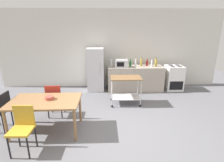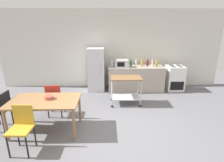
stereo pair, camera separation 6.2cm
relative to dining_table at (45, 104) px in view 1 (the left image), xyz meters
The scene contains 19 objects.
ground_plane 1.66m from the dining_table, ahead, with size 12.00×12.00×0.00m, color slate.
back_wall 3.62m from the dining_table, 64.58° to the left, with size 8.40×0.12×2.90m, color silver.
kitchen_counter 3.55m from the dining_table, 47.01° to the left, with size 2.00×0.64×0.90m, color #A89E8E.
dining_table is the anchor object (origin of this frame).
chair_black 1.04m from the dining_table, behind, with size 0.43×0.43×0.89m.
chair_red 0.69m from the dining_table, 89.01° to the left, with size 0.41×0.41×0.89m.
chair_mustard 0.71m from the dining_table, 108.75° to the right, with size 0.41×0.41×0.89m.
stove_oven 4.67m from the dining_table, 34.03° to the left, with size 0.60×0.61×0.92m.
refrigerator 2.86m from the dining_table, 70.23° to the left, with size 0.60×0.63×1.55m.
kitchen_cart 2.39m from the dining_table, 35.93° to the left, with size 0.91×0.57×0.85m.
bottle_sparkling_water 3.10m from the dining_table, 59.79° to the left, with size 0.07×0.07×0.30m.
microwave 3.18m from the dining_table, 53.36° to the left, with size 0.46×0.35×0.26m.
bottle_wine 3.49m from the dining_table, 50.01° to the left, with size 0.08×0.08×0.24m.
bottle_olive_oil 3.61m from the dining_table, 47.58° to the left, with size 0.06×0.06×0.31m.
bottle_sesame_oil 3.78m from the dining_table, 45.54° to the left, with size 0.07×0.07×0.32m.
bottle_hot_sauce 3.93m from the dining_table, 43.36° to the left, with size 0.08×0.08×0.26m.
bottle_soy_sauce 3.97m from the dining_table, 40.79° to the left, with size 0.06×0.06×0.28m.
bottle_soda 4.12m from the dining_table, 39.75° to the left, with size 0.08×0.08×0.31m.
fruit_bowl 0.16m from the dining_table, 32.58° to the left, with size 0.19×0.19×0.07m, color #B24C3F.
Camera 1 is at (-0.19, -3.57, 2.29)m, focal length 28.21 mm.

